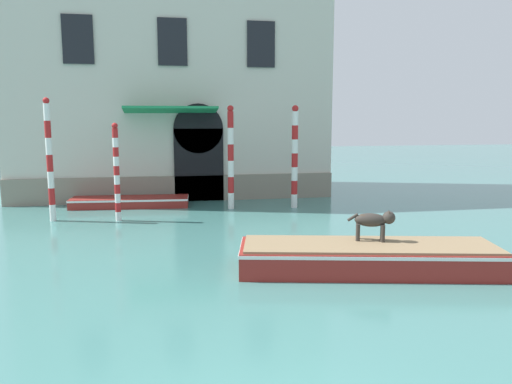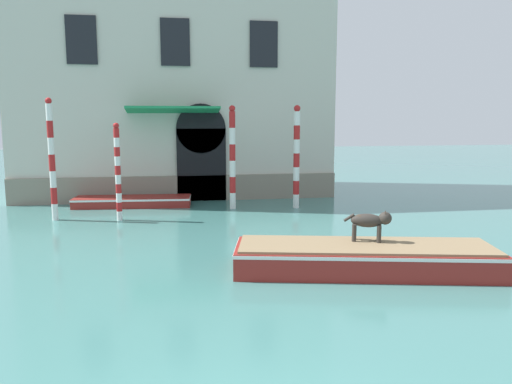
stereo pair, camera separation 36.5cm
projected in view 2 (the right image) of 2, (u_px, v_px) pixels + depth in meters
palazzo_left at (174, 24)px, 24.61m from camera, size 14.81×7.40×16.78m
boat_foreground at (365, 257)px, 12.31m from camera, size 6.64×3.19×0.70m
dog_on_deck at (370, 221)px, 12.51m from camera, size 1.13×0.64×0.79m
boat_moored_near_palazzo at (133, 201)px, 21.52m from camera, size 5.04×1.75×0.41m
mooring_pole_0 at (52, 159)px, 18.32m from camera, size 0.23×0.23×4.51m
mooring_pole_1 at (232, 157)px, 20.68m from camera, size 0.26×0.26×4.30m
mooring_pole_2 at (297, 157)px, 20.89m from camera, size 0.27×0.27×4.31m
mooring_pole_3 at (118, 172)px, 18.36m from camera, size 0.22×0.22×3.61m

